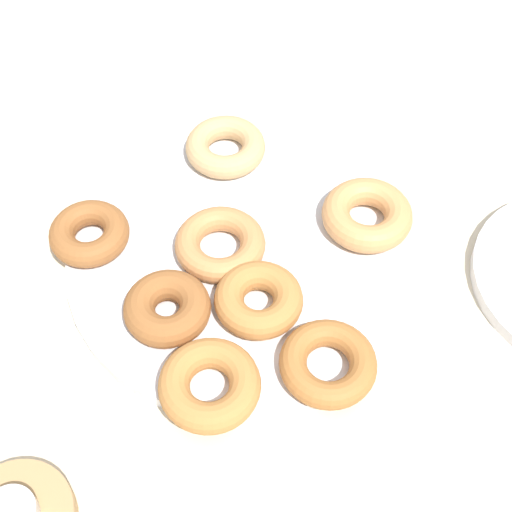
{
  "coord_description": "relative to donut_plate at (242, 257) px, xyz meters",
  "views": [
    {
      "loc": [
        0.19,
        0.39,
        0.59
      ],
      "look_at": [
        0.0,
        0.03,
        0.05
      ],
      "focal_mm": 49.76,
      "sensor_mm": 36.0,
      "label": 1
    }
  ],
  "objects": [
    {
      "name": "donut_5",
      "position": [
        0.1,
        0.12,
        0.02
      ],
      "size": [
        0.13,
        0.13,
        0.03
      ],
      "primitive_type": "torus",
      "rotation": [
        0.0,
        0.0,
        4.14
      ],
      "color": "#BC7A3D",
      "rests_on": "donut_plate"
    },
    {
      "name": "donut_3",
      "position": [
        -0.13,
        0.03,
        0.02
      ],
      "size": [
        0.13,
        0.13,
        0.03
      ],
      "primitive_type": "torus",
      "rotation": [
        0.0,
        0.0,
        4.21
      ],
      "color": "tan",
      "rests_on": "donut_plate"
    },
    {
      "name": "donut_0",
      "position": [
        0.02,
        -0.01,
        0.02
      ],
      "size": [
        0.13,
        0.13,
        0.03
      ],
      "primitive_type": "torus",
      "rotation": [
        0.0,
        0.0,
        3.87
      ],
      "color": "#C6844C",
      "rests_on": "donut_plate"
    },
    {
      "name": "donut_plate",
      "position": [
        0.0,
        0.0,
        0.0
      ],
      "size": [
        0.36,
        0.36,
        0.02
      ],
      "primitive_type": "cylinder",
      "color": "silver",
      "rests_on": "ground_plane"
    },
    {
      "name": "donut_7",
      "position": [
        -0.05,
        -0.13,
        0.02
      ],
      "size": [
        0.11,
        0.11,
        0.03
      ],
      "primitive_type": "torus",
      "rotation": [
        0.0,
        0.0,
        2.82
      ],
      "color": "tan",
      "rests_on": "donut_plate"
    },
    {
      "name": "donut_4",
      "position": [
        0.02,
        0.07,
        0.02
      ],
      "size": [
        0.12,
        0.12,
        0.03
      ],
      "primitive_type": "torus",
      "rotation": [
        0.0,
        0.0,
        5.29
      ],
      "color": "#BC7A3D",
      "rests_on": "donut_plate"
    },
    {
      "name": "donut_1",
      "position": [
        0.13,
        -0.09,
        0.02
      ],
      "size": [
        0.11,
        0.11,
        0.03
      ],
      "primitive_type": "torus",
      "rotation": [
        0.0,
        0.0,
        2.46
      ],
      "color": "#995B2D",
      "rests_on": "donut_plate"
    },
    {
      "name": "donut_6",
      "position": [
        -0.01,
        0.15,
        0.02
      ],
      "size": [
        0.12,
        0.12,
        0.03
      ],
      "primitive_type": "torus",
      "rotation": [
        0.0,
        0.0,
        5.58
      ],
      "color": "#AD6B33",
      "rests_on": "donut_plate"
    },
    {
      "name": "ground_plane",
      "position": [
        0.0,
        0.0,
        -0.01
      ],
      "size": [
        2.4,
        2.4,
        0.0
      ],
      "primitive_type": "plane",
      "color": "beige"
    },
    {
      "name": "donut_2",
      "position": [
        0.1,
        0.03,
        0.02
      ],
      "size": [
        0.11,
        0.11,
        0.03
      ],
      "primitive_type": "torus",
      "rotation": [
        0.0,
        0.0,
        1.12
      ],
      "color": "#995B2D",
      "rests_on": "donut_plate"
    }
  ]
}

